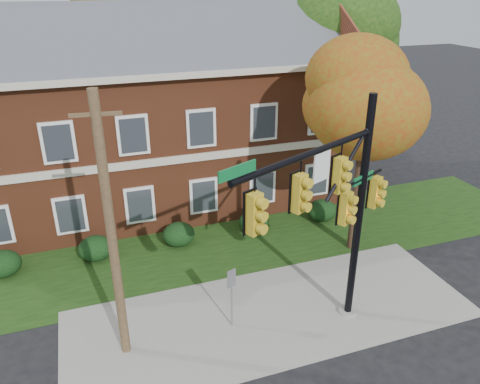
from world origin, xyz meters
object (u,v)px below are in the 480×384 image
object	(u,v)px
apartment_building	(151,105)
hedge_far_left	(3,264)
hedge_center	(179,234)
tree_far_rear	(146,12)
traffic_signal	(336,202)
tree_near_right	(375,95)
utility_pole	(112,235)
hedge_far_right	(322,210)
tree_right_rear	(348,29)
hedge_left	(95,248)
sign_post	(232,289)
hedge_right	(254,222)

from	to	relation	value
apartment_building	hedge_far_left	world-z (taller)	apartment_building
hedge_far_left	hedge_center	distance (m)	7.00
tree_far_rear	traffic_signal	xyz separation A→B (m)	(1.90, -20.22, -4.04)
apartment_building	traffic_signal	size ratio (longest dim) A/B	2.43
hedge_center	tree_near_right	distance (m)	9.90
utility_pole	hedge_far_right	bearing A→B (deg)	37.17
tree_far_rear	tree_right_rear	bearing A→B (deg)	-35.00
tree_near_right	hedge_far_left	bearing A→B (deg)	168.73
hedge_center	hedge_left	bearing A→B (deg)	180.00
hedge_center	utility_pole	world-z (taller)	utility_pole
hedge_far_right	tree_right_rear	size ratio (longest dim) A/B	0.13
hedge_center	sign_post	xyz separation A→B (m)	(0.50, -5.82, 1.01)
hedge_far_left	tree_right_rear	size ratio (longest dim) A/B	0.13
apartment_building	traffic_signal	distance (m)	12.80
hedge_far_left	tree_right_rear	distance (m)	20.75
tree_near_right	tree_far_rear	world-z (taller)	tree_far_rear
hedge_center	traffic_signal	xyz separation A→B (m)	(3.24, -7.13, 4.28)
hedge_right	utility_pole	size ratio (longest dim) A/B	0.17
hedge_far_right	tree_far_rear	world-z (taller)	tree_far_rear
traffic_signal	utility_pole	xyz separation A→B (m)	(-6.22, 1.31, -0.62)
hedge_center	hedge_right	size ratio (longest dim) A/B	1.00
hedge_far_right	sign_post	xyz separation A→B (m)	(-6.50, -5.82, 1.01)
apartment_building	tree_far_rear	bearing A→B (deg)	80.29
hedge_right	tree_far_rear	size ratio (longest dim) A/B	0.12
apartment_building	tree_far_rear	distance (m)	8.84
hedge_left	hedge_right	xyz separation A→B (m)	(7.00, 0.00, 0.00)
tree_far_rear	utility_pole	distance (m)	19.95
hedge_far_right	tree_near_right	size ratio (longest dim) A/B	0.16
tree_near_right	tree_right_rear	xyz separation A→B (m)	(4.09, 8.95, 1.45)
tree_far_rear	hedge_far_left	bearing A→B (deg)	-122.50
hedge_center	hedge_right	world-z (taller)	same
hedge_right	sign_post	bearing A→B (deg)	-117.25
tree_near_right	hedge_right	bearing A→B (deg)	142.72
tree_far_rear	sign_post	size ratio (longest dim) A/B	5.08
hedge_left	hedge_center	xyz separation A→B (m)	(3.50, 0.00, 0.00)
tree_right_rear	utility_pole	size ratio (longest dim) A/B	1.29
hedge_far_left	tree_far_rear	xyz separation A→B (m)	(8.34, 13.09, 8.32)
hedge_left	hedge_far_right	bearing A→B (deg)	0.00
apartment_building	hedge_center	size ratio (longest dim) A/B	13.43
tree_right_rear	traffic_signal	bearing A→B (deg)	-121.37
tree_far_rear	utility_pole	xyz separation A→B (m)	(-4.32, -18.91, -4.66)
hedge_center	apartment_building	bearing A→B (deg)	90.00
utility_pole	apartment_building	bearing A→B (deg)	81.86
hedge_far_left	hedge_left	xyz separation A→B (m)	(3.50, 0.00, 0.00)
hedge_right	tree_right_rear	world-z (taller)	tree_right_rear
apartment_building	hedge_center	distance (m)	6.89
apartment_building	hedge_left	distance (m)	7.73
tree_right_rear	hedge_far_right	bearing A→B (deg)	-125.23
apartment_building	tree_near_right	xyz separation A→B (m)	(7.22, -8.09, 1.68)
hedge_left	hedge_center	distance (m)	3.50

